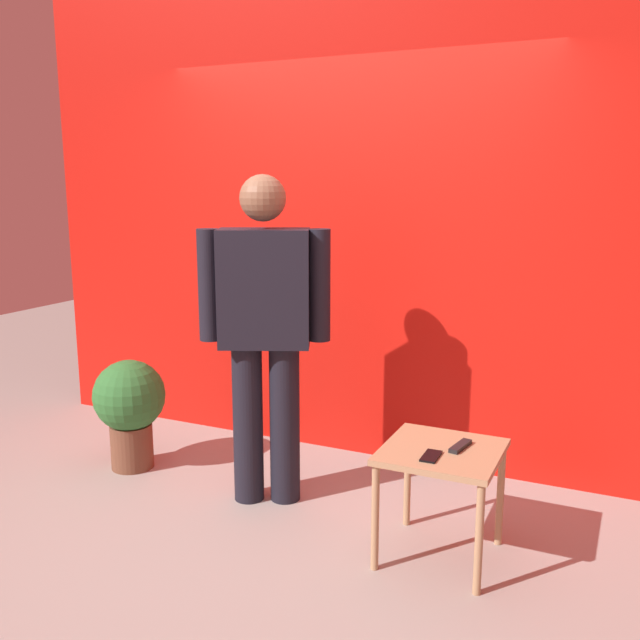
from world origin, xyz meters
The scene contains 7 objects.
ground_plane centered at (0.00, 0.00, 0.00)m, with size 12.00×12.00×0.00m, color #9E9991.
back_wall_red centered at (0.00, 1.28, 1.67)m, with size 4.61×0.12×3.35m, color red.
standing_person centered at (-0.12, 0.37, 1.01)m, with size 0.69×0.42×1.80m.
side_table centered at (0.93, 0.17, 0.46)m, with size 0.53×0.53×0.54m.
cell_phone centered at (0.91, 0.06, 0.55)m, with size 0.07×0.14×0.01m, color black.
tv_remote centered at (1.00, 0.22, 0.55)m, with size 0.04×0.17×0.02m, color black.
potted_plant centered at (-1.10, 0.40, 0.41)m, with size 0.44×0.44×0.69m.
Camera 1 is at (1.71, -2.85, 1.77)m, focal length 39.35 mm.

